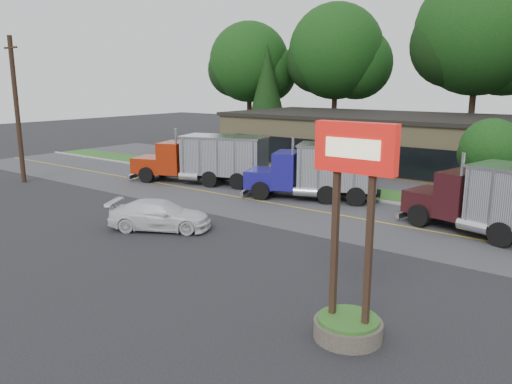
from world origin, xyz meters
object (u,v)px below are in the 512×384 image
(bilo_sign, at_px, (350,269))
(dump_truck_blue, at_px, (320,170))
(rally_car, at_px, (160,215))
(dump_truck_maroon, at_px, (503,200))
(dump_truck_red, at_px, (207,158))
(utility_pole, at_px, (17,110))

(bilo_sign, distance_m, dump_truck_blue, 16.79)
(bilo_sign, distance_m, rally_car, 12.72)
(bilo_sign, relative_size, dump_truck_maroon, 0.72)
(dump_truck_maroon, bearing_deg, dump_truck_red, 9.51)
(utility_pole, height_order, dump_truck_red, utility_pole)
(utility_pole, xyz_separation_m, dump_truck_blue, (19.37, 8.08, -3.29))
(utility_pole, xyz_separation_m, dump_truck_red, (10.69, 7.50, -3.28))
(dump_truck_blue, bearing_deg, utility_pole, 0.75)
(utility_pole, relative_size, dump_truck_blue, 1.21)
(bilo_sign, bearing_deg, utility_pole, 168.11)
(bilo_sign, relative_size, rally_car, 1.22)
(dump_truck_red, height_order, dump_truck_blue, same)
(dump_truck_blue, bearing_deg, rally_car, 52.18)
(dump_truck_blue, bearing_deg, dump_truck_red, -18.07)
(bilo_sign, xyz_separation_m, rally_car, (-12.02, 3.97, -1.32))
(utility_pole, bearing_deg, dump_truck_red, 35.06)
(utility_pole, xyz_separation_m, rally_car, (16.48, -2.03, -4.39))
(bilo_sign, distance_m, dump_truck_red, 22.35)
(dump_truck_blue, distance_m, dump_truck_maroon, 10.58)
(dump_truck_maroon, height_order, rally_car, dump_truck_maroon)
(dump_truck_maroon, bearing_deg, dump_truck_blue, 3.29)
(utility_pole, relative_size, dump_truck_maroon, 1.21)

